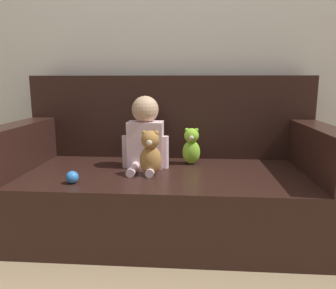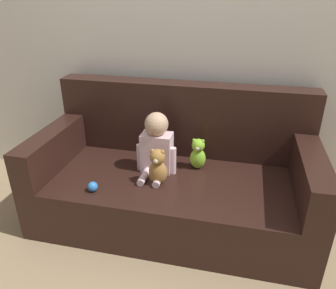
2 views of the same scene
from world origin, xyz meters
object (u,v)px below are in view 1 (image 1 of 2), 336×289
object	(u,v)px
person_baby	(145,136)
teddy_bear_brown	(151,153)
couch	(167,176)
plush_toy_side	(191,146)
toy_ball	(72,177)

from	to	relation	value
person_baby	teddy_bear_brown	distance (m)	0.19
couch	person_baby	xyz separation A→B (m)	(-0.13, -0.04, 0.27)
teddy_bear_brown	plush_toy_side	world-z (taller)	teddy_bear_brown
couch	teddy_bear_brown	size ratio (longest dim) A/B	7.46
couch	plush_toy_side	world-z (taller)	couch
couch	person_baby	bearing A→B (deg)	-160.81
couch	toy_ball	xyz separation A→B (m)	(-0.47, -0.40, 0.10)
couch	toy_ball	distance (m)	0.62
couch	plush_toy_side	distance (m)	0.24
person_baby	plush_toy_side	xyz separation A→B (m)	(0.28, 0.10, -0.08)
couch	toy_ball	bearing A→B (deg)	-139.57
plush_toy_side	teddy_bear_brown	bearing A→B (deg)	-130.24
person_baby	teddy_bear_brown	xyz separation A→B (m)	(0.05, -0.17, -0.07)
couch	plush_toy_side	bearing A→B (deg)	20.29
person_baby	toy_ball	bearing A→B (deg)	-133.75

